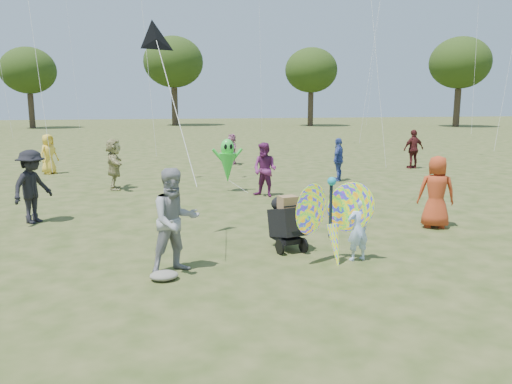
% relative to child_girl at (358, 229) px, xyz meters
% --- Properties ---
extents(ground, '(160.00, 160.00, 0.00)m').
position_rel_child_girl_xyz_m(ground, '(-1.39, 0.01, -0.60)').
color(ground, '#51592B').
rests_on(ground, ground).
extents(child_girl, '(0.47, 0.34, 1.20)m').
position_rel_child_girl_xyz_m(child_girl, '(0.00, 0.00, 0.00)').
color(child_girl, '#B4CEFF').
rests_on(child_girl, ground).
extents(adult_man, '(1.06, 0.94, 1.83)m').
position_rel_child_girl_xyz_m(adult_man, '(-3.34, 0.13, 0.31)').
color(adult_man, gray).
rests_on(adult_man, ground).
extents(grey_bag, '(0.48, 0.39, 0.15)m').
position_rel_child_girl_xyz_m(grey_bag, '(-3.58, -0.24, -0.52)').
color(grey_bag, gray).
rests_on(grey_bag, ground).
extents(crowd_a, '(0.98, 0.83, 1.71)m').
position_rel_child_girl_xyz_m(crowd_a, '(2.83, 1.88, 0.25)').
color(crowd_a, '#AC3A1B').
rests_on(crowd_a, ground).
extents(crowd_b, '(1.19, 1.34, 1.80)m').
position_rel_child_girl_xyz_m(crowd_b, '(-6.46, 4.53, 0.30)').
color(crowd_b, black).
rests_on(crowd_b, ground).
extents(crowd_c, '(0.90, 0.98, 1.61)m').
position_rel_child_girl_xyz_m(crowd_c, '(3.33, 9.02, 0.20)').
color(crowd_c, '#384C9B').
rests_on(crowd_c, ground).
extents(crowd_d, '(0.57, 1.61, 1.72)m').
position_rel_child_girl_xyz_m(crowd_d, '(-4.74, 9.01, 0.26)').
color(crowd_d, tan).
rests_on(crowd_d, ground).
extents(crowd_e, '(1.03, 1.03, 1.69)m').
position_rel_child_girl_xyz_m(crowd_e, '(-0.11, 6.60, 0.24)').
color(crowd_e, '#6A235C').
rests_on(crowd_e, ground).
extents(crowd_g, '(0.92, 0.94, 1.63)m').
position_rel_child_girl_xyz_m(crowd_g, '(-7.51, 13.43, 0.21)').
color(crowd_g, yellow).
rests_on(crowd_g, ground).
extents(crowd_h, '(1.05, 0.55, 1.72)m').
position_rel_child_girl_xyz_m(crowd_h, '(7.94, 11.56, 0.26)').
color(crowd_h, '#4E1A1B').
rests_on(crowd_h, ground).
extents(crowd_j, '(0.66, 1.39, 1.44)m').
position_rel_child_girl_xyz_m(crowd_j, '(0.37, 14.88, 0.12)').
color(crowd_j, '#A25D81').
rests_on(crowd_j, ground).
extents(jogging_stroller, '(0.63, 1.10, 1.09)m').
position_rel_child_girl_xyz_m(jogging_stroller, '(-1.07, 1.07, 0.01)').
color(jogging_stroller, black).
rests_on(jogging_stroller, ground).
extents(butterfly_kite, '(1.74, 0.75, 1.80)m').
position_rel_child_girl_xyz_m(butterfly_kite, '(-0.52, -0.02, 0.21)').
color(butterfly_kite, orange).
rests_on(butterfly_kite, ground).
extents(delta_kite_rig, '(0.99, 2.22, 3.09)m').
position_rel_child_girl_xyz_m(delta_kite_rig, '(-3.48, 2.11, 3.52)').
color(delta_kite_rig, black).
rests_on(delta_kite_rig, ground).
extents(alien_kite, '(1.12, 0.69, 1.74)m').
position_rel_child_girl_xyz_m(alien_kite, '(-1.10, 7.70, 0.37)').
color(alien_kite, green).
rests_on(alien_kite, ground).
extents(tree_line, '(91.78, 33.60, 10.79)m').
position_rel_child_girl_xyz_m(tree_line, '(2.28, 45.00, 6.26)').
color(tree_line, '#3A2D21').
rests_on(tree_line, ground).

